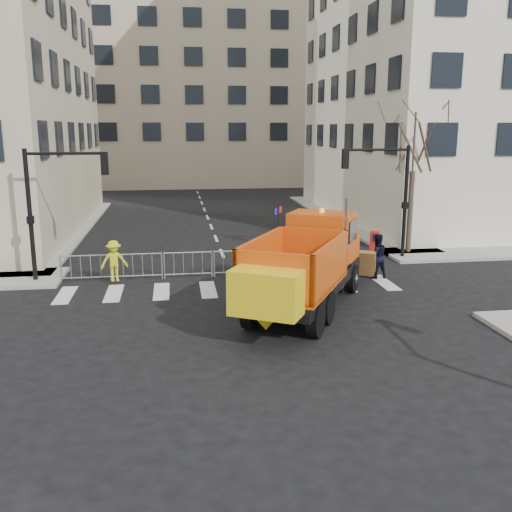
{
  "coord_description": "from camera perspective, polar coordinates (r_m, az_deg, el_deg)",
  "views": [
    {
      "loc": [
        -2.31,
        -16.0,
        6.18
      ],
      "look_at": [
        0.36,
        2.5,
        1.97
      ],
      "focal_mm": 40.0,
      "sensor_mm": 36.0,
      "label": 1
    }
  ],
  "objects": [
    {
      "name": "cop_b",
      "position": [
        24.33,
        11.97,
        -0.02
      ],
      "size": [
        1.0,
        0.83,
        1.88
      ],
      "primitive_type": "imported",
      "rotation": [
        0.0,
        0.0,
        3.28
      ],
      "color": "black",
      "rests_on": "ground"
    },
    {
      "name": "crowd_barriers",
      "position": [
        24.31,
        -4.32,
        -0.73
      ],
      "size": [
        12.6,
        0.6,
        1.1
      ],
      "primitive_type": null,
      "color": "#9EA0A5",
      "rests_on": "ground"
    },
    {
      "name": "traffic_light_left",
      "position": [
        24.42,
        -21.65,
        3.61
      ],
      "size": [
        0.18,
        0.18,
        5.4
      ],
      "primitive_type": "cylinder",
      "color": "black",
      "rests_on": "ground"
    },
    {
      "name": "worker",
      "position": [
        23.51,
        -14.01,
        -0.47
      ],
      "size": [
        1.19,
        0.86,
        1.65
      ],
      "primitive_type": "imported",
      "rotation": [
        0.0,
        0.0,
        0.25
      ],
      "color": "#CED619",
      "rests_on": "sidewalk_back"
    },
    {
      "name": "traffic_light_right",
      "position": [
        27.91,
        14.7,
        5.12
      ],
      "size": [
        0.18,
        0.18,
        5.4
      ],
      "primitive_type": "cylinder",
      "color": "black",
      "rests_on": "ground"
    },
    {
      "name": "street_tree",
      "position": [
        28.99,
        15.33,
        7.44
      ],
      "size": [
        3.0,
        3.0,
        7.5
      ],
      "primitive_type": null,
      "color": "#382B21",
      "rests_on": "ground"
    },
    {
      "name": "ground",
      "position": [
        17.3,
        -0.01,
        -8.23
      ],
      "size": [
        120.0,
        120.0,
        0.0
      ],
      "primitive_type": "plane",
      "color": "black",
      "rests_on": "ground"
    },
    {
      "name": "newspaper_box",
      "position": [
        28.44,
        11.74,
        1.32
      ],
      "size": [
        0.56,
        0.52,
        1.1
      ],
      "primitive_type": "cube",
      "rotation": [
        0.0,
        0.0,
        -0.33
      ],
      "color": "red",
      "rests_on": "sidewalk_back"
    },
    {
      "name": "cop_a",
      "position": [
        24.3,
        8.42,
        0.2
      ],
      "size": [
        0.81,
        0.63,
        1.96
      ],
      "primitive_type": "imported",
      "rotation": [
        0.0,
        0.0,
        3.39
      ],
      "color": "black",
      "rests_on": "ground"
    },
    {
      "name": "cop_c",
      "position": [
        23.09,
        5.96,
        -0.78
      ],
      "size": [
        0.92,
        1.01,
        1.65
      ],
      "primitive_type": "imported",
      "rotation": [
        0.0,
        0.0,
        4.03
      ],
      "color": "black",
      "rests_on": "ground"
    },
    {
      "name": "plow_truck",
      "position": [
        19.44,
        4.93,
        -0.74
      ],
      "size": [
        7.02,
        9.74,
        3.77
      ],
      "rotation": [
        0.0,
        0.0,
        1.06
      ],
      "color": "black",
      "rests_on": "ground"
    },
    {
      "name": "building_far",
      "position": [
        68.28,
        -6.56,
        17.5
      ],
      "size": [
        30.0,
        18.0,
        24.0
      ],
      "primitive_type": "cube",
      "color": "#C2AC94",
      "rests_on": "ground"
    },
    {
      "name": "sidewalk_back",
      "position": [
        25.35,
        -2.75,
        -1.25
      ],
      "size": [
        64.0,
        5.0,
        0.15
      ],
      "primitive_type": "cube",
      "color": "gray",
      "rests_on": "ground"
    }
  ]
}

